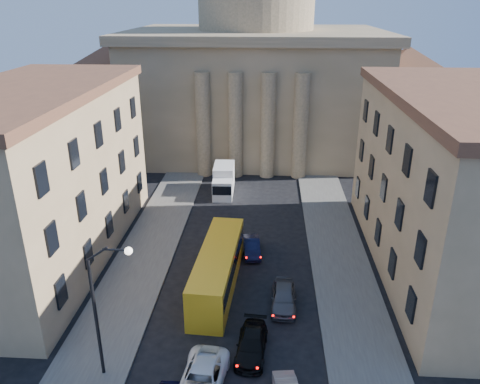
# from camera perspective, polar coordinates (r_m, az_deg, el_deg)

# --- Properties ---
(sidewalk_left) EXTENTS (5.00, 60.00, 0.15)m
(sidewalk_left) POSITION_cam_1_polar(r_m,az_deg,el_deg) (39.17, -12.92, -10.46)
(sidewalk_left) COLOR #504D49
(sidewalk_left) RESTS_ON ground
(sidewalk_right) EXTENTS (5.00, 60.00, 0.15)m
(sidewalk_right) POSITION_cam_1_polar(r_m,az_deg,el_deg) (38.26, 12.87, -11.33)
(sidewalk_right) COLOR #504D49
(sidewalk_right) RESTS_ON ground
(church) EXTENTS (68.02, 28.76, 36.60)m
(church) POSITION_cam_1_polar(r_m,az_deg,el_deg) (69.46, 1.89, 14.96)
(church) COLOR #776749
(church) RESTS_ON ground
(building_left) EXTENTS (11.60, 26.60, 14.70)m
(building_left) POSITION_cam_1_polar(r_m,az_deg,el_deg) (42.42, -23.41, 1.91)
(building_left) COLOR tan
(building_left) RESTS_ON ground
(building_right) EXTENTS (11.60, 26.60, 14.70)m
(building_right) POSITION_cam_1_polar(r_m,az_deg,el_deg) (40.71, 24.82, 0.84)
(building_right) COLOR tan
(building_right) RESTS_ON ground
(street_lamp) EXTENTS (2.62, 0.44, 8.83)m
(street_lamp) POSITION_cam_1_polar(r_m,az_deg,el_deg) (28.04, -16.37, -12.69)
(street_lamp) COLOR black
(street_lamp) RESTS_ON ground
(car_left_mid) EXTENTS (3.00, 5.63, 1.51)m
(car_left_mid) POSITION_cam_1_polar(r_m,az_deg,el_deg) (28.99, -4.70, -21.95)
(car_left_mid) COLOR white
(car_left_mid) RESTS_ON ground
(car_right_mid) EXTENTS (2.20, 4.68, 1.32)m
(car_right_mid) POSITION_cam_1_polar(r_m,az_deg,el_deg) (31.32, 1.43, -18.05)
(car_right_mid) COLOR black
(car_right_mid) RESTS_ON ground
(car_right_far) EXTENTS (1.97, 4.57, 1.54)m
(car_right_far) POSITION_cam_1_polar(r_m,az_deg,el_deg) (35.30, 5.35, -12.61)
(car_right_far) COLOR #4B4B50
(car_right_far) RESTS_ON ground
(car_right_distant) EXTENTS (1.79, 4.12, 1.32)m
(car_right_distant) POSITION_cam_1_polar(r_m,az_deg,el_deg) (41.73, 1.45, -6.70)
(car_right_distant) COLOR black
(car_right_distant) RESTS_ON ground
(city_bus) EXTENTS (3.36, 11.72, 3.26)m
(city_bus) POSITION_cam_1_polar(r_m,az_deg,el_deg) (36.67, -2.73, -9.21)
(city_bus) COLOR yellow
(city_bus) RESTS_ON ground
(box_truck) EXTENTS (2.39, 5.78, 3.14)m
(box_truck) POSITION_cam_1_polar(r_m,az_deg,el_deg) (54.16, -2.02, 1.37)
(box_truck) COLOR white
(box_truck) RESTS_ON ground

